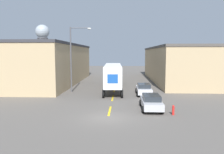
% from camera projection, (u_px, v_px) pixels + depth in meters
% --- Properties ---
extents(ground_plane, '(160.00, 160.00, 0.00)m').
position_uv_depth(ground_plane, '(108.00, 118.00, 19.06)').
color(ground_plane, '#56514C').
extents(road_centerline, '(0.20, 15.91, 0.01)m').
position_uv_depth(road_centerline, '(113.00, 98.00, 27.48)').
color(road_centerline, gold).
rests_on(road_centerline, ground_plane).
extents(warehouse_left, '(13.87, 28.09, 7.37)m').
position_uv_depth(warehouse_left, '(42.00, 63.00, 41.63)').
color(warehouse_left, tan).
rests_on(warehouse_left, ground_plane).
extents(warehouse_right, '(10.39, 28.95, 6.93)m').
position_uv_depth(warehouse_right, '(177.00, 64.00, 44.42)').
color(warehouse_right, tan).
rests_on(warehouse_right, ground_plane).
extents(semi_truck, '(3.17, 15.04, 3.92)m').
position_uv_depth(semi_truck, '(113.00, 74.00, 33.82)').
color(semi_truck, black).
rests_on(semi_truck, ground_plane).
extents(parked_car_right_mid, '(2.06, 4.70, 1.51)m').
position_uv_depth(parked_car_right_mid, '(144.00, 89.00, 29.66)').
color(parked_car_right_mid, silver).
rests_on(parked_car_right_mid, ground_plane).
extents(parked_car_right_near, '(2.06, 4.70, 1.51)m').
position_uv_depth(parked_car_right_near, '(151.00, 102.00, 21.85)').
color(parked_car_right_near, '#B2B2B7').
rests_on(parked_car_right_near, ground_plane).
extents(water_tower, '(4.42, 4.42, 14.81)m').
position_uv_depth(water_tower, '(42.00, 33.00, 70.21)').
color(water_tower, '#47474C').
rests_on(water_tower, ground_plane).
extents(street_lamp, '(3.10, 0.32, 9.35)m').
position_uv_depth(street_lamp, '(73.00, 55.00, 31.36)').
color(street_lamp, '#4C4C51').
rests_on(street_lamp, ground_plane).
extents(fire_hydrant, '(0.22, 0.22, 0.92)m').
position_uv_depth(fire_hydrant, '(173.00, 110.00, 19.88)').
color(fire_hydrant, red).
rests_on(fire_hydrant, ground_plane).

